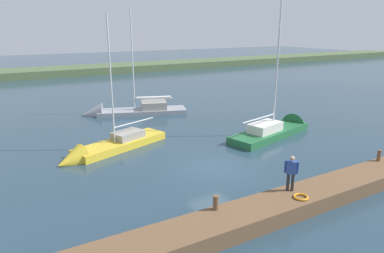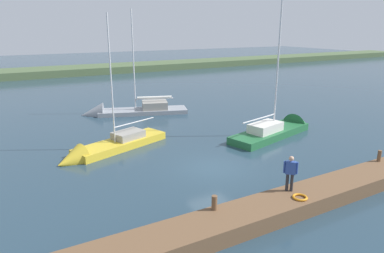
{
  "view_description": "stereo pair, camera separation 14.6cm",
  "coord_description": "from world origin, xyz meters",
  "px_view_note": "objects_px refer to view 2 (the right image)",
  "views": [
    {
      "loc": [
        10.37,
        15.67,
        7.94
      ],
      "look_at": [
        -0.02,
        -2.67,
        1.86
      ],
      "focal_mm": 32.26,
      "sensor_mm": 36.0,
      "label": 1
    },
    {
      "loc": [
        10.25,
        15.74,
        7.94
      ],
      "look_at": [
        -0.02,
        -2.67,
        1.86
      ],
      "focal_mm": 32.26,
      "sensor_mm": 36.0,
      "label": 2
    }
  ],
  "objects_px": {
    "mooring_post_near": "(214,203)",
    "person_on_dock": "(290,171)",
    "mooring_post_far": "(379,156)",
    "sailboat_outer_mooring": "(106,150)",
    "sailboat_behind_pier": "(126,112)",
    "sailboat_far_left": "(281,130)",
    "life_ring_buoy": "(300,197)"
  },
  "relations": [
    {
      "from": "mooring_post_far",
      "to": "life_ring_buoy",
      "type": "xyz_separation_m",
      "value": [
        7.11,
        1.02,
        -0.27
      ]
    },
    {
      "from": "person_on_dock",
      "to": "sailboat_outer_mooring",
      "type": "bearing_deg",
      "value": -111.1
    },
    {
      "from": "life_ring_buoy",
      "to": "person_on_dock",
      "type": "bearing_deg",
      "value": -97.73
    },
    {
      "from": "mooring_post_near",
      "to": "sailboat_behind_pier",
      "type": "bearing_deg",
      "value": -98.45
    },
    {
      "from": "mooring_post_near",
      "to": "sailboat_far_left",
      "type": "relative_size",
      "value": 0.05
    },
    {
      "from": "mooring_post_near",
      "to": "sailboat_outer_mooring",
      "type": "bearing_deg",
      "value": -82.2
    },
    {
      "from": "person_on_dock",
      "to": "mooring_post_near",
      "type": "bearing_deg",
      "value": -50.46
    },
    {
      "from": "mooring_post_far",
      "to": "sailboat_behind_pier",
      "type": "relative_size",
      "value": 0.06
    },
    {
      "from": "sailboat_far_left",
      "to": "sailboat_behind_pier",
      "type": "bearing_deg",
      "value": 111.9
    },
    {
      "from": "mooring_post_far",
      "to": "person_on_dock",
      "type": "bearing_deg",
      "value": 1.9
    },
    {
      "from": "mooring_post_far",
      "to": "sailboat_outer_mooring",
      "type": "xyz_separation_m",
      "value": [
        12.4,
        -10.85,
        -0.87
      ]
    },
    {
      "from": "sailboat_behind_pier",
      "to": "person_on_dock",
      "type": "relative_size",
      "value": 6.31
    },
    {
      "from": "life_ring_buoy",
      "to": "sailboat_outer_mooring",
      "type": "relative_size",
      "value": 0.07
    },
    {
      "from": "mooring_post_near",
      "to": "life_ring_buoy",
      "type": "relative_size",
      "value": 0.94
    },
    {
      "from": "sailboat_outer_mooring",
      "to": "life_ring_buoy",
      "type": "bearing_deg",
      "value": 94.07
    },
    {
      "from": "sailboat_behind_pier",
      "to": "person_on_dock",
      "type": "distance_m",
      "value": 20.6
    },
    {
      "from": "sailboat_far_left",
      "to": "person_on_dock",
      "type": "distance_m",
      "value": 11.76
    },
    {
      "from": "life_ring_buoy",
      "to": "sailboat_far_left",
      "type": "distance_m",
      "value": 12.35
    },
    {
      "from": "mooring_post_near",
      "to": "person_on_dock",
      "type": "xyz_separation_m",
      "value": [
        -3.91,
        0.23,
        0.66
      ]
    },
    {
      "from": "mooring_post_far",
      "to": "sailboat_outer_mooring",
      "type": "bearing_deg",
      "value": -41.19
    },
    {
      "from": "mooring_post_near",
      "to": "sailboat_far_left",
      "type": "distance_m",
      "value": 14.45
    },
    {
      "from": "sailboat_behind_pier",
      "to": "person_on_dock",
      "type": "bearing_deg",
      "value": 111.38
    },
    {
      "from": "life_ring_buoy",
      "to": "person_on_dock",
      "type": "height_order",
      "value": "person_on_dock"
    },
    {
      "from": "life_ring_buoy",
      "to": "sailboat_behind_pier",
      "type": "relative_size",
      "value": 0.06
    },
    {
      "from": "person_on_dock",
      "to": "life_ring_buoy",
      "type": "bearing_deg",
      "value": 35.2
    },
    {
      "from": "sailboat_outer_mooring",
      "to": "sailboat_far_left",
      "type": "relative_size",
      "value": 0.84
    },
    {
      "from": "mooring_post_near",
      "to": "sailboat_outer_mooring",
      "type": "xyz_separation_m",
      "value": [
        1.49,
        -10.85,
        -0.86
      ]
    },
    {
      "from": "mooring_post_far",
      "to": "life_ring_buoy",
      "type": "distance_m",
      "value": 7.19
    },
    {
      "from": "life_ring_buoy",
      "to": "sailboat_far_left",
      "type": "xyz_separation_m",
      "value": [
        -7.84,
        -9.52,
        -0.55
      ]
    },
    {
      "from": "sailboat_behind_pier",
      "to": "sailboat_far_left",
      "type": "xyz_separation_m",
      "value": [
        -8.64,
        11.78,
        0.09
      ]
    },
    {
      "from": "mooring_post_far",
      "to": "mooring_post_near",
      "type": "bearing_deg",
      "value": 0.0
    },
    {
      "from": "sailboat_far_left",
      "to": "mooring_post_near",
      "type": "bearing_deg",
      "value": -158.2
    }
  ]
}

